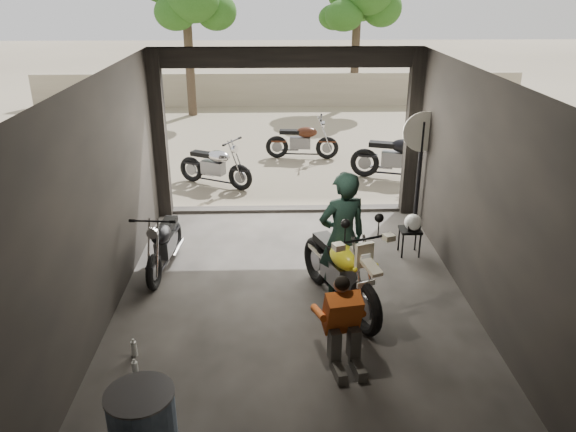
{
  "coord_description": "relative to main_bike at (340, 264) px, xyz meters",
  "views": [
    {
      "loc": [
        -0.29,
        -6.95,
        4.25
      ],
      "look_at": [
        -0.06,
        0.6,
        1.1
      ],
      "focal_mm": 35.0,
      "sensor_mm": 36.0,
      "label": 1
    }
  ],
  "objects": [
    {
      "name": "ground",
      "position": [
        -0.64,
        0.07,
        -0.65
      ],
      "size": [
        80.0,
        80.0,
        0.0
      ],
      "primitive_type": "plane",
      "color": "#7A6D56",
      "rests_on": "ground"
    },
    {
      "name": "garage",
      "position": [
        -0.64,
        0.62,
        0.63
      ],
      "size": [
        7.0,
        7.13,
        3.2
      ],
      "color": "#2D2B28",
      "rests_on": "ground"
    },
    {
      "name": "boundary_wall",
      "position": [
        -0.64,
        14.07,
        -0.05
      ],
      "size": [
        18.0,
        0.3,
        1.2
      ],
      "primitive_type": "cube",
      "color": "gray",
      "rests_on": "ground"
    },
    {
      "name": "tree_right",
      "position": [
        2.16,
        14.07,
        2.91
      ],
      "size": [
        2.2,
        2.2,
        5.0
      ],
      "color": "#382B1E",
      "rests_on": "ground"
    },
    {
      "name": "main_bike",
      "position": [
        0.0,
        0.0,
        0.0
      ],
      "size": [
        1.45,
        2.12,
        1.31
      ],
      "primitive_type": null,
      "rotation": [
        0.0,
        0.0,
        0.36
      ],
      "color": "white",
      "rests_on": "ground"
    },
    {
      "name": "left_bike",
      "position": [
        -2.64,
        1.16,
        -0.13
      ],
      "size": [
        0.79,
        1.61,
        1.05
      ],
      "primitive_type": null,
      "rotation": [
        0.0,
        0.0,
        -0.1
      ],
      "color": "black",
      "rests_on": "ground"
    },
    {
      "name": "outside_bike_a",
      "position": [
        -2.2,
        5.17,
        -0.1
      ],
      "size": [
        1.77,
        1.37,
        1.11
      ],
      "primitive_type": null,
      "rotation": [
        0.0,
        0.0,
        1.08
      ],
      "color": "black",
      "rests_on": "ground"
    },
    {
      "name": "outside_bike_b",
      "position": [
        -0.13,
        7.24,
        -0.1
      ],
      "size": [
        1.71,
        0.84,
        1.11
      ],
      "primitive_type": null,
      "rotation": [
        0.0,
        0.0,
        1.47
      ],
      "color": "#441E10",
      "rests_on": "ground"
    },
    {
      "name": "outside_bike_c",
      "position": [
        1.98,
        5.47,
        -0.01
      ],
      "size": [
        2.05,
        1.32,
        1.29
      ],
      "primitive_type": null,
      "rotation": [
        0.0,
        0.0,
        1.27
      ],
      "color": "black",
      "rests_on": "ground"
    },
    {
      "name": "rider",
      "position": [
        0.04,
        0.2,
        0.31
      ],
      "size": [
        0.81,
        0.65,
        1.93
      ],
      "primitive_type": "imported",
      "rotation": [
        0.0,
        0.0,
        3.44
      ],
      "color": "black",
      "rests_on": "ground"
    },
    {
      "name": "mechanic",
      "position": [
        -0.1,
        -1.38,
        -0.11
      ],
      "size": [
        0.68,
        0.84,
        1.09
      ],
      "primitive_type": null,
      "rotation": [
        0.0,
        0.0,
        0.17
      ],
      "color": "orange",
      "rests_on": "ground"
    },
    {
      "name": "stool",
      "position": [
        1.36,
        1.56,
        -0.25
      ],
      "size": [
        0.34,
        0.34,
        0.48
      ],
      "rotation": [
        0.0,
        0.0,
        0.08
      ],
      "color": "black",
      "rests_on": "ground"
    },
    {
      "name": "helmet",
      "position": [
        1.38,
        1.51,
        -0.04
      ],
      "size": [
        0.29,
        0.31,
        0.28
      ],
      "primitive_type": "ellipsoid",
      "rotation": [
        0.0,
        0.0,
        0.01
      ],
      "color": "white",
      "rests_on": "stool"
    },
    {
      "name": "sign_post",
      "position": [
        1.76,
        2.76,
        0.8
      ],
      "size": [
        0.73,
        0.08,
        2.18
      ],
      "rotation": [
        0.0,
        0.0,
        -0.36
      ],
      "color": "black",
      "rests_on": "ground"
    }
  ]
}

